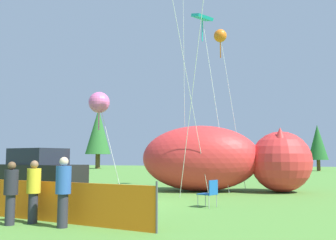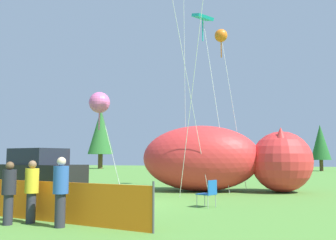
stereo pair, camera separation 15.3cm
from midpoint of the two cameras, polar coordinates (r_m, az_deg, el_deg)
ground_plane at (r=14.09m, az=-9.74°, el=-12.49°), size 120.00×120.00×0.00m
parked_car at (r=16.52m, az=-19.21°, el=-7.73°), size 4.20×2.72×2.05m
folding_chair at (r=12.94m, az=6.05°, el=-10.80°), size 0.71×0.71×0.92m
inflatable_cat at (r=18.92m, az=7.83°, el=-6.17°), size 8.50×4.11×3.28m
safety_fence at (r=11.75m, az=-23.37°, el=-10.92°), size 9.47×1.90×1.15m
spectator_in_green_shirt at (r=9.58m, az=-16.12°, el=-10.04°), size 0.37×0.37×1.69m
spectator_in_blue_shirt at (r=10.45m, az=-20.21°, el=-9.81°), size 0.35×0.35×1.60m
spectator_in_grey_shirt at (r=10.35m, az=-23.23°, el=-9.82°), size 0.34×0.34×1.58m
kite_teal_diamond at (r=20.47m, az=5.07°, el=14.84°), size 2.02×1.44×9.34m
kite_pink_octopus at (r=17.90m, az=-10.68°, el=2.62°), size 1.90×0.99×4.75m
kite_orange_flower at (r=22.30m, az=7.78°, el=12.46°), size 1.70×0.89×9.05m
horizon_tree_east at (r=50.23m, az=21.76°, el=-3.20°), size 2.41×2.41×5.75m
horizon_tree_west at (r=57.40m, az=-10.66°, el=-1.72°), size 3.80×3.80×9.08m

